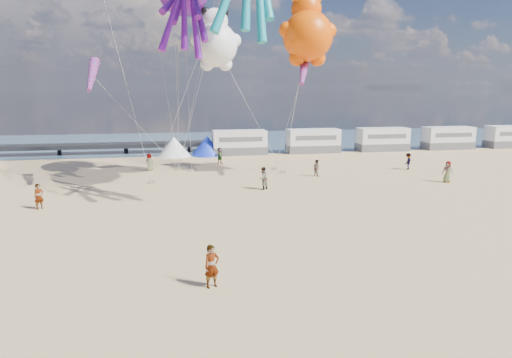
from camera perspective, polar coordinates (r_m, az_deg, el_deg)
name	(u,v)px	position (r m, az deg, el deg)	size (l,w,h in m)	color
ground	(240,309)	(17.76, -2.02, -15.94)	(120.00, 120.00, 0.00)	#D7B27C
water	(186,142)	(71.12, -8.69, 4.64)	(120.00, 120.00, 0.00)	#39566D
motorhome_0	(239,142)	(56.62, -2.08, 4.59)	(6.60, 2.50, 3.00)	silver
motorhome_1	(313,141)	(58.77, 7.15, 4.75)	(6.60, 2.50, 3.00)	silver
motorhome_2	(382,139)	(62.31, 15.53, 4.80)	(6.60, 2.50, 3.00)	silver
motorhome_3	(448,138)	(67.02, 22.87, 4.75)	(6.60, 2.50, 3.00)	silver
motorhome_4	(510,137)	(72.67, 29.17, 4.66)	(6.60, 2.50, 3.00)	silver
tent_white	(174,146)	(56.05, -10.22, 4.04)	(4.00, 4.00, 2.40)	white
tent_blue	(207,146)	(56.21, -6.13, 4.17)	(4.00, 4.00, 2.40)	#1933CC
standing_person	(212,266)	(19.22, -5.55, -10.80)	(0.67, 0.44, 1.83)	tan
beachgoer_0	(448,172)	(43.20, 22.83, 0.84)	(0.69, 0.45, 1.88)	#7F6659
beachgoer_1	(317,168)	(43.08, 7.58, 1.39)	(0.76, 0.49, 1.55)	#7F6659
beachgoer_2	(408,161)	(48.63, 18.46, 2.11)	(0.82, 0.64, 1.68)	#7F6659
beachgoer_4	(220,156)	(49.63, -4.54, 2.91)	(1.06, 0.44, 1.81)	#7F6659
beachgoer_5	(39,196)	(34.36, -25.50, -1.99)	(1.63, 0.52, 1.76)	#7F6659
beachgoer_6	(149,162)	(46.77, -13.17, 2.07)	(0.63, 0.41, 1.72)	#7F6659
beachgoer_7	(263,178)	(37.00, 0.87, 0.09)	(0.91, 0.59, 1.85)	#7F6659
sandbag_a	(152,182)	(40.56, -12.89, -0.38)	(0.50, 0.35, 0.22)	gray
sandbag_b	(192,171)	(45.40, -8.03, 1.03)	(0.50, 0.35, 0.22)	gray
sandbag_c	(283,172)	(44.29, 3.36, 0.87)	(0.50, 0.35, 0.22)	gray
sandbag_d	(275,169)	(46.15, 2.33, 1.30)	(0.50, 0.35, 0.22)	gray
sandbag_e	(179,169)	(46.47, -9.62, 1.22)	(0.50, 0.35, 0.22)	gray
kite_panda	(216,45)	(41.72, -5.03, 16.35)	(4.59, 4.32, 6.48)	white
kite_teddy_orange	(308,36)	(42.74, 6.49, 17.33)	(5.41, 5.09, 7.64)	#FF5302
windsock_mid	(304,70)	(42.08, 5.96, 13.35)	(1.00, 5.76, 5.76)	red
windsock_right	(92,75)	(39.43, -19.82, 12.08)	(0.90, 4.95, 4.95)	red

